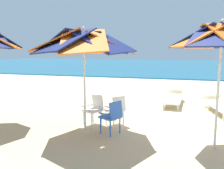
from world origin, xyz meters
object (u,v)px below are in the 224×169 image
(beach_umbrella_0, at_px, (222,38))
(plastic_chair_2, at_px, (94,108))
(sun_lounger_2, at_px, (173,98))
(plastic_chair_3, at_px, (112,115))
(sun_lounger_1, at_px, (221,105))
(beach_umbrella_1, at_px, (84,43))
(plastic_chair_1, at_px, (116,109))

(beach_umbrella_0, bearing_deg, plastic_chair_2, 164.94)
(plastic_chair_2, relative_size, sun_lounger_2, 0.40)
(plastic_chair_3, xyz_separation_m, sun_lounger_1, (3.01, 2.93, -0.22))
(beach_umbrella_1, bearing_deg, plastic_chair_1, 54.79)
(plastic_chair_1, relative_size, sun_lounger_2, 0.40)
(plastic_chair_3, bearing_deg, sun_lounger_2, 69.77)
(plastic_chair_3, relative_size, sun_lounger_2, 0.40)
(beach_umbrella_1, bearing_deg, sun_lounger_2, 62.50)
(beach_umbrella_1, bearing_deg, plastic_chair_2, 92.40)
(plastic_chair_3, bearing_deg, plastic_chair_2, 139.72)
(beach_umbrella_1, bearing_deg, beach_umbrella_0, -1.35)
(plastic_chair_3, distance_m, sun_lounger_1, 4.21)
(sun_lounger_2, bearing_deg, sun_lounger_1, -29.11)
(beach_umbrella_0, height_order, sun_lounger_1, beach_umbrella_0)
(beach_umbrella_1, relative_size, plastic_chair_3, 3.11)
(sun_lounger_1, distance_m, sun_lounger_2, 1.83)
(beach_umbrella_1, xyz_separation_m, plastic_chair_1, (0.59, 0.84, -1.81))
(plastic_chair_1, relative_size, plastic_chair_2, 1.00)
(beach_umbrella_1, height_order, plastic_chair_1, beach_umbrella_1)
(plastic_chair_2, xyz_separation_m, plastic_chair_3, (0.70, -0.59, 0.00))
(sun_lounger_1, bearing_deg, beach_umbrella_1, -139.91)
(sun_lounger_1, height_order, sun_lounger_2, same)
(beach_umbrella_0, relative_size, sun_lounger_2, 1.26)
(sun_lounger_1, xyz_separation_m, sun_lounger_2, (-1.60, 0.89, 0.00))
(beach_umbrella_1, relative_size, plastic_chair_1, 3.11)
(beach_umbrella_0, relative_size, plastic_chair_2, 3.18)
(plastic_chair_1, bearing_deg, sun_lounger_1, 36.16)
(beach_umbrella_0, distance_m, plastic_chair_2, 3.71)
(beach_umbrella_0, relative_size, beach_umbrella_1, 1.02)
(plastic_chair_1, bearing_deg, beach_umbrella_1, -125.21)
(plastic_chair_2, height_order, plastic_chair_3, same)
(beach_umbrella_0, bearing_deg, sun_lounger_2, 103.49)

